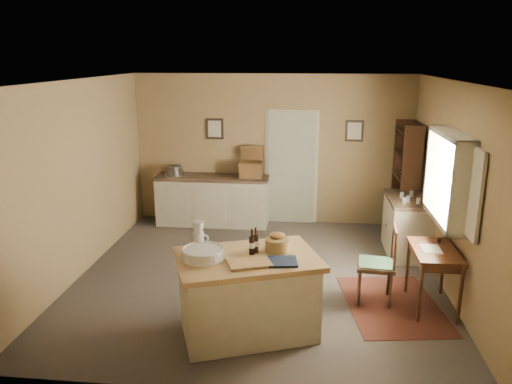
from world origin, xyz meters
TOP-DOWN VIEW (x-y plane):
  - ground at (0.00, 0.00)m, footprint 5.00×5.00m
  - wall_back at (0.00, 2.50)m, footprint 5.00×0.10m
  - wall_front at (0.00, -2.50)m, footprint 5.00×0.10m
  - wall_left at (-2.50, 0.00)m, footprint 0.10×5.00m
  - wall_right at (2.50, 0.00)m, footprint 0.10×5.00m
  - ceiling at (0.00, 0.00)m, footprint 5.00×5.00m
  - door at (0.35, 2.47)m, footprint 0.97×0.06m
  - framed_prints at (0.20, 2.48)m, footprint 2.82×0.02m
  - window at (2.42, -0.20)m, footprint 0.25×1.99m
  - work_island at (0.02, -1.44)m, footprint 1.76×1.45m
  - sideboard at (-1.05, 2.20)m, footprint 2.05×0.58m
  - rug at (1.75, -0.64)m, footprint 1.31×1.74m
  - writing_desk at (2.20, -0.64)m, footprint 0.52×0.86m
  - desk_chair at (1.52, -0.54)m, footprint 0.49×0.49m
  - right_cabinet at (2.20, 1.12)m, footprint 0.60×1.09m
  - shelving_unit at (2.35, 2.00)m, footprint 0.33×0.88m

SIDE VIEW (x-z plane):
  - ground at x=0.00m, z-range 0.00..0.00m
  - rug at x=1.75m, z-range 0.00..0.01m
  - right_cabinet at x=2.20m, z-range -0.04..0.95m
  - sideboard at x=-1.05m, z-range -0.11..1.07m
  - work_island at x=0.02m, z-range -0.12..1.08m
  - desk_chair at x=1.52m, z-range 0.00..0.97m
  - writing_desk at x=2.20m, z-range 0.26..1.07m
  - shelving_unit at x=2.35m, z-range 0.00..1.94m
  - door at x=0.35m, z-range 0.00..2.11m
  - wall_back at x=0.00m, z-range 0.00..2.70m
  - wall_front at x=0.00m, z-range 0.00..2.70m
  - wall_left at x=-2.50m, z-range 0.00..2.70m
  - wall_right at x=2.50m, z-range 0.00..2.70m
  - window at x=2.42m, z-range 0.99..2.11m
  - framed_prints at x=0.20m, z-range 1.53..1.91m
  - ceiling at x=0.00m, z-range 2.70..2.70m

